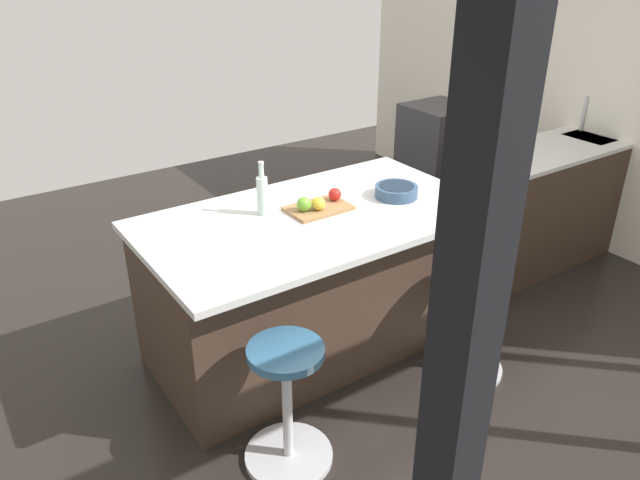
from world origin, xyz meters
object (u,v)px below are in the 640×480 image
stool_by_window (470,325)px  apple_green (304,204)px  kitchen_island (311,281)px  apple_yellow (319,203)px  oven_range (437,151)px  water_bottle (262,194)px  fruit_bowl (396,191)px  stool_middle (287,409)px  apple_red (335,194)px  cutting_board (318,208)px

stool_by_window → apple_green: bearing=-47.6°
kitchen_island → apple_yellow: 0.52m
kitchen_island → apple_green: (0.04, 0.00, 0.52)m
oven_range → apple_green: size_ratio=10.67×
kitchen_island → stool_by_window: 0.97m
apple_yellow → stool_by_window: bearing=130.1°
kitchen_island → water_bottle: water_bottle is taller
apple_green → fruit_bowl: 0.61m
stool_middle → fruit_bowl: size_ratio=2.60×
oven_range → stool_middle: bearing=35.3°
stool_middle → apple_red: size_ratio=8.80×
stool_middle → fruit_bowl: bearing=-151.7°
stool_by_window → cutting_board: bearing=-52.5°
oven_range → stool_by_window: 2.83m
cutting_board → kitchen_island: bearing=2.2°
water_bottle → apple_green: bearing=145.0°
stool_by_window → apple_red: size_ratio=8.80×
cutting_board → apple_red: (-0.13, -0.02, 0.05)m
kitchen_island → stool_by_window: (-0.62, 0.73, -0.15)m
kitchen_island → apple_red: (-0.19, -0.03, 0.51)m
stool_middle → cutting_board: cutting_board is taller
apple_red → apple_green: 0.24m
oven_range → stool_by_window: bearing=50.0°
oven_range → apple_green: (2.48, 1.44, 0.54)m
water_bottle → fruit_bowl: water_bottle is taller
oven_range → fruit_bowl: (1.88, 1.54, 0.52)m
stool_middle → apple_red: 1.29m
stool_by_window → cutting_board: cutting_board is taller
stool_middle → apple_red: bearing=-136.9°
cutting_board → apple_red: bearing=-170.1°
stool_by_window → stool_middle: same height
apple_red → kitchen_island: bearing=7.6°
stool_by_window → apple_yellow: apple_yellow is taller
stool_by_window → stool_middle: (1.24, 0.00, 0.00)m
cutting_board → water_bottle: 0.34m
cutting_board → oven_range: bearing=-148.9°
cutting_board → fruit_bowl: 0.51m
oven_range → apple_red: size_ratio=11.64×
stool_by_window → apple_yellow: size_ratio=8.54×
water_bottle → apple_red: bearing=165.9°
water_bottle → fruit_bowl: 0.83m
apple_green → apple_yellow: (-0.08, 0.03, -0.00)m
cutting_board → apple_yellow: apple_yellow is taller
kitchen_island → stool_middle: kitchen_island is taller
stool_middle → water_bottle: (-0.38, -0.86, 0.73)m
stool_middle → apple_red: (-0.81, -0.76, 0.66)m
apple_yellow → oven_range: bearing=-148.6°
kitchen_island → apple_red: 0.55m
stool_middle → fruit_bowl: 1.48m
kitchen_island → fruit_bowl: fruit_bowl is taller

